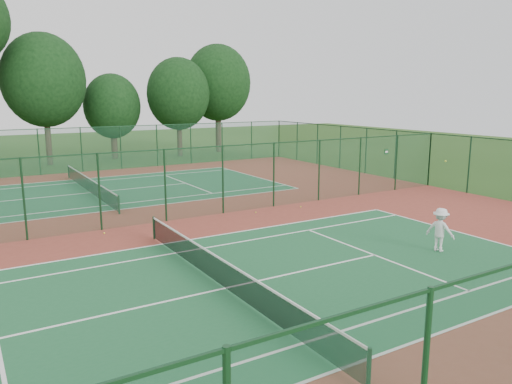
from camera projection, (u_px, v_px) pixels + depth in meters
ground at (135, 225)px, 23.22m from camera, size 120.00×120.00×0.00m
red_pad at (135, 225)px, 23.22m from camera, size 40.00×36.00×0.01m
court_near at (224, 289)px, 15.66m from camera, size 23.77×10.97×0.01m
court_far at (90, 193)px, 30.79m from camera, size 23.77×10.97×0.01m
fence_north at (61, 151)px, 38.01m from camera, size 40.00×0.09×3.50m
fence_south at (490, 373)px, 7.75m from camera, size 40.00×0.09×3.50m
fence_east at (429, 159)px, 33.00m from camera, size 0.09×36.00×3.50m
fence_divider at (133, 188)px, 22.88m from camera, size 40.00×0.09×3.50m
tennis_net_near at (224, 273)px, 15.55m from camera, size 0.10×12.90×0.97m
tennis_net_far at (89, 184)px, 30.68m from camera, size 0.10×12.90×0.97m
player_near at (440, 230)px, 19.24m from camera, size 0.94×1.24×1.70m
stray_ball_a at (256, 212)px, 25.63m from camera, size 0.06×0.06×0.06m
stray_ball_b at (301, 207)px, 26.83m from camera, size 0.08×0.08×0.08m
stray_ball_c at (104, 233)px, 21.77m from camera, size 0.07×0.07×0.07m
evergreen_row at (55, 163)px, 43.86m from camera, size 39.00×5.00×12.00m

